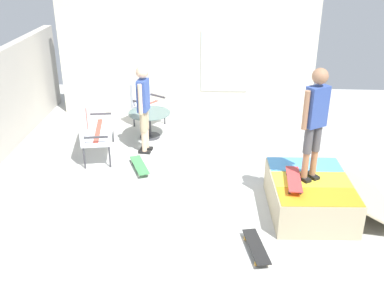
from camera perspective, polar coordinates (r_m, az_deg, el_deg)
ground_plane at (r=7.73m, az=1.11°, el=-6.56°), size 12.00×12.00×0.10m
house_facade at (r=10.74m, az=-0.65°, el=10.84°), size 0.23×6.00×2.78m
skate_ramp at (r=7.34m, az=14.95°, el=-6.31°), size 1.61×2.02×0.57m
patio_bench at (r=8.99m, az=-12.61°, el=2.21°), size 1.33×0.75×1.02m
patio_chair_near_house at (r=10.35m, az=-5.99°, el=5.69°), size 0.82×0.80×1.02m
patio_table at (r=9.71m, az=-5.41°, el=3.09°), size 0.90×0.90×0.57m
person_watching at (r=8.81m, az=-6.19°, el=5.25°), size 0.48×0.27×1.78m
person_skater at (r=6.78m, az=15.39°, el=3.39°), size 0.35×0.42×1.75m
skateboard_by_bench at (r=8.47m, az=-6.68°, el=-2.72°), size 0.82×0.49×0.10m
skateboard_spare at (r=6.41m, az=8.16°, el=-12.79°), size 0.82×0.36×0.10m
skateboard_on_ramp at (r=6.95m, az=12.82°, el=-4.40°), size 0.81×0.26×0.10m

